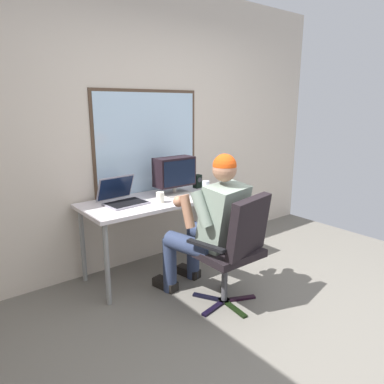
% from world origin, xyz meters
% --- Properties ---
extents(ground_plane, '(4.83, 4.06, 0.02)m').
position_xyz_m(ground_plane, '(0.00, 0.00, -0.01)').
color(ground_plane, '#69655D').
extents(wall_rear, '(4.83, 0.08, 2.76)m').
position_xyz_m(wall_rear, '(-0.00, 2.00, 1.37)').
color(wall_rear, beige).
rests_on(wall_rear, ground).
extents(desk, '(1.54, 0.64, 0.75)m').
position_xyz_m(desk, '(-0.12, 1.62, 0.68)').
color(desk, gray).
rests_on(desk, ground).
extents(office_chair, '(0.63, 0.56, 0.95)m').
position_xyz_m(office_chair, '(-0.03, 0.70, 0.55)').
color(office_chair, black).
rests_on(office_chair, ground).
extents(person_seated, '(0.60, 0.84, 1.25)m').
position_xyz_m(person_seated, '(-0.08, 0.96, 0.66)').
color(person_seated, '#2D3856').
rests_on(person_seated, ground).
extents(crt_monitor, '(0.40, 0.24, 0.37)m').
position_xyz_m(crt_monitor, '(0.06, 1.65, 0.96)').
color(crt_monitor, beige).
rests_on(crt_monitor, desk).
extents(laptop, '(0.39, 0.38, 0.24)m').
position_xyz_m(laptop, '(-0.50, 1.69, 0.81)').
color(laptop, gray).
rests_on(laptop, desk).
extents(wine_glass, '(0.07, 0.07, 0.13)m').
position_xyz_m(wine_glass, '(0.31, 1.47, 0.83)').
color(wine_glass, silver).
rests_on(wine_glass, desk).
extents(desk_speaker, '(0.08, 0.07, 0.14)m').
position_xyz_m(desk_speaker, '(0.41, 1.73, 0.82)').
color(desk_speaker, black).
rests_on(desk_speaker, desk).
extents(coffee_mug, '(0.07, 0.07, 0.10)m').
position_xyz_m(coffee_mug, '(-0.22, 1.48, 0.80)').
color(coffee_mug, beige).
rests_on(coffee_mug, desk).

